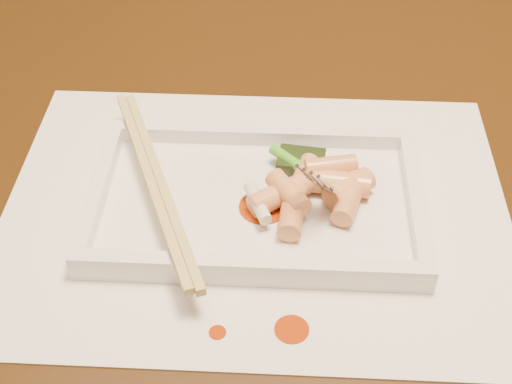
{
  "coord_description": "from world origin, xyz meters",
  "views": [
    {
      "loc": [
        0.06,
        -0.55,
        1.15
      ],
      "look_at": [
        0.04,
        -0.15,
        0.77
      ],
      "focal_mm": 50.0,
      "sensor_mm": 36.0,
      "label": 1
    }
  ],
  "objects_px": {
    "chopstick_a": "(150,181)",
    "plate_base": "(256,205)",
    "placemat": "(256,209)",
    "table": "(224,176)",
    "fork": "(353,115)"
  },
  "relations": [
    {
      "from": "plate_base",
      "to": "chopstick_a",
      "type": "xyz_separation_m",
      "value": [
        -0.08,
        0.0,
        0.02
      ]
    },
    {
      "from": "placemat",
      "to": "chopstick_a",
      "type": "bearing_deg",
      "value": 180.0
    },
    {
      "from": "placemat",
      "to": "chopstick_a",
      "type": "height_order",
      "value": "chopstick_a"
    },
    {
      "from": "chopstick_a",
      "to": "plate_base",
      "type": "bearing_deg",
      "value": 0.0
    },
    {
      "from": "fork",
      "to": "table",
      "type": "bearing_deg",
      "value": 130.45
    },
    {
      "from": "table",
      "to": "plate_base",
      "type": "distance_m",
      "value": 0.19
    },
    {
      "from": "placemat",
      "to": "chopstick_a",
      "type": "distance_m",
      "value": 0.09
    },
    {
      "from": "plate_base",
      "to": "chopstick_a",
      "type": "relative_size",
      "value": 1.13
    },
    {
      "from": "chopstick_a",
      "to": "fork",
      "type": "relative_size",
      "value": 1.65
    },
    {
      "from": "placemat",
      "to": "chopstick_a",
      "type": "relative_size",
      "value": 1.74
    },
    {
      "from": "plate_base",
      "to": "chopstick_a",
      "type": "height_order",
      "value": "chopstick_a"
    },
    {
      "from": "table",
      "to": "chopstick_a",
      "type": "relative_size",
      "value": 6.07
    },
    {
      "from": "placemat",
      "to": "plate_base",
      "type": "bearing_deg",
      "value": 0.0
    },
    {
      "from": "table",
      "to": "fork",
      "type": "relative_size",
      "value": 10.0
    },
    {
      "from": "table",
      "to": "placemat",
      "type": "xyz_separation_m",
      "value": [
        0.04,
        -0.15,
        0.1
      ]
    }
  ]
}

